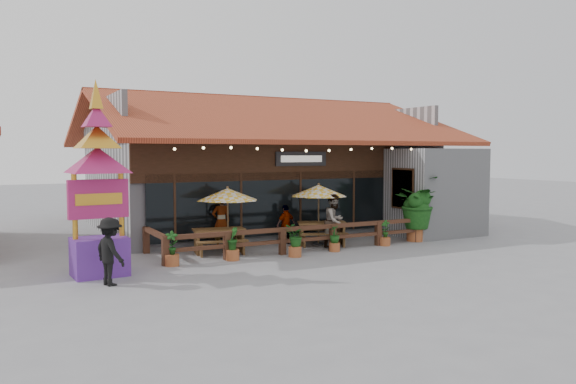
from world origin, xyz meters
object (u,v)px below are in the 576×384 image
umbrella_left (228,195)px  thai_sign_tower (98,165)px  umbrella_right (319,191)px  picnic_table_left (219,237)px  tropical_plant (416,204)px  pedestrian (110,251)px  picnic_table_right (322,229)px

umbrella_left → thai_sign_tower: 5.00m
umbrella_right → picnic_table_left: 4.21m
picnic_table_left → tropical_plant: 7.84m
umbrella_left → thai_sign_tower: bearing=-158.5°
picnic_table_left → pedestrian: (-4.17, -3.11, 0.32)m
pedestrian → picnic_table_right: bearing=-89.3°
thai_sign_tower → picnic_table_left: bearing=23.2°
umbrella_right → thai_sign_tower: size_ratio=0.41×
umbrella_right → picnic_table_right: (0.07, -0.13, -1.44)m
thai_sign_tower → umbrella_right: bearing=12.3°
umbrella_right → picnic_table_left: umbrella_right is taller
umbrella_right → pedestrian: bearing=-159.3°
umbrella_left → tropical_plant: 7.49m
picnic_table_left → picnic_table_right: picnic_table_right is taller
picnic_table_left → tropical_plant: size_ratio=0.78×
umbrella_left → pedestrian: size_ratio=1.32×
umbrella_right → umbrella_left: bearing=179.9°
thai_sign_tower → pedestrian: thai_sign_tower is taller
umbrella_left → thai_sign_tower: (-4.55, -1.79, 1.09)m
umbrella_right → picnic_table_right: size_ratio=1.07×
picnic_table_left → pedestrian: pedestrian is taller
umbrella_left → thai_sign_tower: size_ratio=0.40×
picnic_table_right → pedestrian: 8.72m
umbrella_left → pedestrian: umbrella_left is taller
umbrella_left → tropical_plant: tropical_plant is taller
umbrella_left → tropical_plant: bearing=-8.5°
picnic_table_left → umbrella_right: bearing=-0.5°
umbrella_left → picnic_table_left: size_ratio=1.18×
tropical_plant → pedestrian: bearing=-170.5°
umbrella_right → pedestrian: umbrella_right is taller
picnic_table_right → thai_sign_tower: 8.78m
umbrella_left → picnic_table_right: umbrella_left is taller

